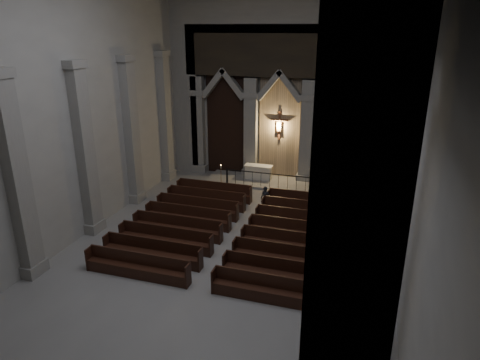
{
  "coord_description": "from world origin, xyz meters",
  "views": [
    {
      "loc": [
        5.52,
        -14.24,
        9.31
      ],
      "look_at": [
        0.14,
        3.0,
        2.85
      ],
      "focal_mm": 32.0,
      "sensor_mm": 36.0,
      "label": 1
    }
  ],
  "objects_px": {
    "altar_rail": "(270,179)",
    "candle_stand_right": "(322,190)",
    "candle_stand_left": "(221,180)",
    "altar": "(258,172)",
    "worshipper": "(265,198)",
    "pews": "(236,232)"
  },
  "relations": [
    {
      "from": "altar_rail",
      "to": "candle_stand_right",
      "type": "xyz_separation_m",
      "value": [
        3.16,
        -0.21,
        -0.28
      ]
    },
    {
      "from": "altar_rail",
      "to": "candle_stand_left",
      "type": "height_order",
      "value": "candle_stand_left"
    },
    {
      "from": "altar",
      "to": "worshipper",
      "type": "bearing_deg",
      "value": -70.53
    },
    {
      "from": "pews",
      "to": "candle_stand_right",
      "type": "bearing_deg",
      "value": 63.79
    },
    {
      "from": "altar",
      "to": "altar_rail",
      "type": "bearing_deg",
      "value": -51.66
    },
    {
      "from": "candle_stand_left",
      "to": "altar_rail",
      "type": "bearing_deg",
      "value": 2.0
    },
    {
      "from": "altar_rail",
      "to": "candle_stand_right",
      "type": "distance_m",
      "value": 3.18
    },
    {
      "from": "candle_stand_left",
      "to": "altar",
      "type": "bearing_deg",
      "value": 35.6
    },
    {
      "from": "worshipper",
      "to": "pews",
      "type": "bearing_deg",
      "value": -92.8
    },
    {
      "from": "candle_stand_right",
      "to": "worshipper",
      "type": "distance_m",
      "value": 3.87
    },
    {
      "from": "candle_stand_left",
      "to": "worshipper",
      "type": "relative_size",
      "value": 1.03
    },
    {
      "from": "candle_stand_left",
      "to": "candle_stand_right",
      "type": "height_order",
      "value": "candle_stand_right"
    },
    {
      "from": "altar",
      "to": "candle_stand_left",
      "type": "bearing_deg",
      "value": -144.4
    },
    {
      "from": "altar_rail",
      "to": "candle_stand_left",
      "type": "relative_size",
      "value": 4.13
    },
    {
      "from": "candle_stand_right",
      "to": "candle_stand_left",
      "type": "bearing_deg",
      "value": 179.08
    },
    {
      "from": "altar_rail",
      "to": "worshipper",
      "type": "distance_m",
      "value": 3.01
    },
    {
      "from": "altar_rail",
      "to": "worshipper",
      "type": "relative_size",
      "value": 4.25
    },
    {
      "from": "altar_rail",
      "to": "altar",
      "type": "bearing_deg",
      "value": 128.34
    },
    {
      "from": "pews",
      "to": "worshipper",
      "type": "height_order",
      "value": "worshipper"
    },
    {
      "from": "altar",
      "to": "candle_stand_left",
      "type": "distance_m",
      "value": 2.5
    },
    {
      "from": "altar",
      "to": "pews",
      "type": "height_order",
      "value": "altar"
    },
    {
      "from": "altar",
      "to": "altar_rail",
      "type": "relative_size",
      "value": 0.32
    }
  ]
}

